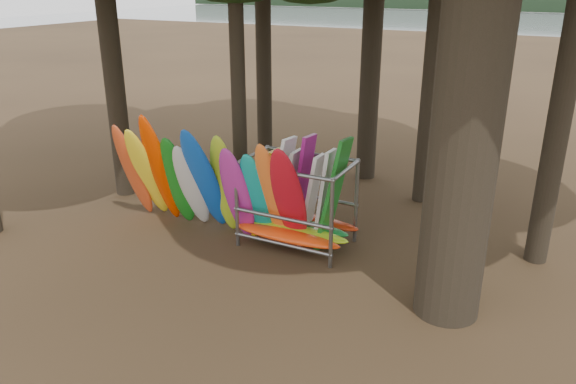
% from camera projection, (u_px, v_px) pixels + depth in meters
% --- Properties ---
extents(ground, '(120.00, 120.00, 0.00)m').
position_uv_depth(ground, '(238.00, 269.00, 12.39)').
color(ground, '#47331E').
rests_on(ground, ground).
extents(lake, '(160.00, 160.00, 0.00)m').
position_uv_depth(lake, '(526.00, 36.00, 62.16)').
color(lake, gray).
rests_on(lake, ground).
extents(far_shore, '(160.00, 4.00, 4.00)m').
position_uv_depth(far_shore, '(557.00, 1.00, 102.92)').
color(far_shore, black).
rests_on(far_shore, ground).
extents(kayak_row, '(5.33, 1.64, 3.13)m').
position_uv_depth(kayak_row, '(209.00, 185.00, 13.62)').
color(kayak_row, '#D0441C').
rests_on(kayak_row, ground).
extents(storage_rack, '(2.83, 1.62, 2.76)m').
position_uv_depth(storage_rack, '(297.00, 206.00, 13.27)').
color(storage_rack, slate).
rests_on(storage_rack, ground).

